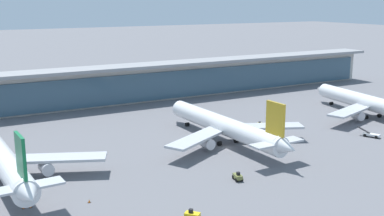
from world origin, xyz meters
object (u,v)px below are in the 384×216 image
airliner_right_stand (371,103)px  safety_cone_alpha (89,201)px  airliner_centre_stand (225,126)px  service_truck_mid_apron_yellow (260,125)px  airliner_left_stand (2,159)px  service_truck_on_taxiway_yellow (192,215)px  safety_cone_bravo (23,207)px  service_truck_near_nose_olive (238,177)px  safety_cone_delta (31,206)px  service_truck_by_tail_white (371,134)px

airliner_right_stand → safety_cone_alpha: (-107.38, -21.80, -4.66)m
airliner_centre_stand → service_truck_mid_apron_yellow: size_ratio=18.24×
airliner_left_stand → airliner_right_stand: 120.56m
airliner_centre_stand → service_truck_on_taxiway_yellow: airliner_centre_stand is taller
service_truck_mid_apron_yellow → safety_cone_bravo: size_ratio=4.65×
service_truck_on_taxiway_yellow → airliner_right_stand: bearing=22.6°
service_truck_near_nose_olive → safety_cone_bravo: 46.10m
service_truck_near_nose_olive → safety_cone_delta: 44.76m
airliner_centre_stand → safety_cone_delta: airliner_centre_stand is taller
airliner_right_stand → safety_cone_bravo: bearing=-171.3°
service_truck_near_nose_olive → service_truck_by_tail_white: service_truck_by_tail_white is taller
safety_cone_alpha → service_truck_mid_apron_yellow: bearing=24.3°
airliner_left_stand → safety_cone_delta: bearing=-82.8°
service_truck_mid_apron_yellow → service_truck_by_tail_white: service_truck_by_tail_white is taller
service_truck_near_nose_olive → safety_cone_alpha: size_ratio=4.54×
airliner_centre_stand → service_truck_mid_apron_yellow: bearing=24.2°
service_truck_by_tail_white → safety_cone_delta: size_ratio=9.70×
safety_cone_delta → service_truck_near_nose_olive: bearing=-10.2°
service_truck_mid_apron_yellow → safety_cone_delta: service_truck_mid_apron_yellow is taller
airliner_right_stand → service_truck_mid_apron_yellow: size_ratio=18.24×
airliner_centre_stand → airliner_right_stand: 60.93m
service_truck_near_nose_olive → service_truck_on_taxiway_yellow: 22.26m
airliner_left_stand → airliner_centre_stand: bearing=-0.8°
service_truck_by_tail_white → service_truck_mid_apron_yellow: bearing=132.4°
safety_cone_alpha → service_truck_near_nose_olive: bearing=-7.9°
safety_cone_delta → airliner_centre_stand: bearing=17.2°
airliner_right_stand → service_truck_mid_apron_yellow: (-42.13, 7.69, -4.11)m
airliner_right_stand → service_truck_on_taxiway_yellow: size_ratio=18.10×
airliner_left_stand → service_truck_by_tail_white: bearing=-9.6°
airliner_centre_stand → service_truck_by_tail_white: bearing=-21.5°
service_truck_near_nose_olive → safety_cone_delta: size_ratio=4.54×
airliner_centre_stand → service_truck_by_tail_white: size_ratio=8.74×
service_truck_near_nose_olive → safety_cone_bravo: service_truck_near_nose_olive is taller
service_truck_by_tail_white → service_truck_on_taxiway_yellow: size_ratio=2.07×
service_truck_on_taxiway_yellow → safety_cone_delta: size_ratio=4.68×
service_truck_near_nose_olive → service_truck_mid_apron_yellow: size_ratio=0.98×
airliner_centre_stand → safety_cone_alpha: airliner_centre_stand is taller
airliner_centre_stand → airliner_right_stand: size_ratio=1.00×
safety_cone_alpha → airliner_right_stand: bearing=11.5°
service_truck_mid_apron_yellow → service_truck_by_tail_white: bearing=-47.6°
service_truck_on_taxiway_yellow → safety_cone_alpha: 22.20m
airliner_left_stand → service_truck_on_taxiway_yellow: 47.75m
airliner_right_stand → safety_cone_bravo: size_ratio=84.77×
service_truck_on_taxiway_yellow → safety_cone_delta: service_truck_on_taxiway_yellow is taller
safety_cone_delta → safety_cone_alpha: bearing=-17.3°
service_truck_by_tail_white → service_truck_on_taxiway_yellow: service_truck_by_tail_white is taller
airliner_centre_stand → safety_cone_delta: size_ratio=84.79×
service_truck_by_tail_white → safety_cone_alpha: (-87.87, -4.73, -0.49)m
service_truck_near_nose_olive → safety_cone_alpha: bearing=172.1°
safety_cone_alpha → safety_cone_bravo: (-12.16, 3.58, 0.00)m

